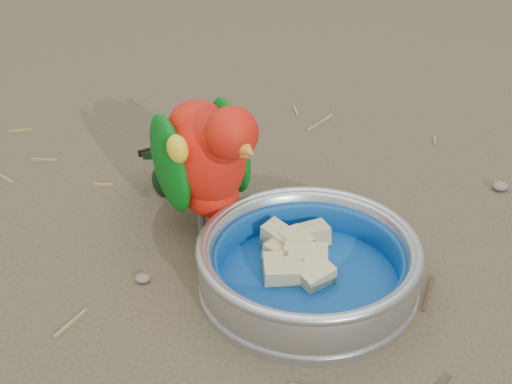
{
  "coord_description": "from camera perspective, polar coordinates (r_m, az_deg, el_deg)",
  "views": [
    {
      "loc": [
        -0.1,
        -0.68,
        0.54
      ],
      "look_at": [
        -0.09,
        0.06,
        0.08
      ],
      "focal_mm": 55.0,
      "sensor_mm": 36.0,
      "label": 1
    }
  ],
  "objects": [
    {
      "name": "ground_debris",
      "position": [
        0.95,
        4.1,
        -2.8
      ],
      "size": [
        0.9,
        0.8,
        0.01
      ],
      "primitive_type": null,
      "color": "olive",
      "rests_on": "ground"
    },
    {
      "name": "ground",
      "position": [
        0.87,
        6.2,
        -6.57
      ],
      "size": [
        60.0,
        60.0,
        0.0
      ],
      "primitive_type": "plane",
      "color": "brown"
    },
    {
      "name": "fruit_wedges",
      "position": [
        0.84,
        3.85,
        -5.51
      ],
      "size": [
        0.14,
        0.14,
        0.03
      ],
      "primitive_type": null,
      "color": "#C9B97E",
      "rests_on": "food_bowl"
    },
    {
      "name": "lory_parrot",
      "position": [
        0.9,
        -3.55,
        1.73
      ],
      "size": [
        0.21,
        0.25,
        0.18
      ],
      "primitive_type": null,
      "rotation": [
        0.0,
        0.0,
        -2.59
      ],
      "color": "red",
      "rests_on": "ground"
    },
    {
      "name": "bowl_wall",
      "position": [
        0.84,
        3.87,
        -5.12
      ],
      "size": [
        0.24,
        0.24,
        0.04
      ],
      "primitive_type": null,
      "color": "#B2B2BA",
      "rests_on": "food_bowl"
    },
    {
      "name": "food_bowl",
      "position": [
        0.85,
        3.79,
        -6.73
      ],
      "size": [
        0.24,
        0.24,
        0.02
      ],
      "primitive_type": "cylinder",
      "color": "#B2B2BA",
      "rests_on": "ground"
    }
  ]
}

